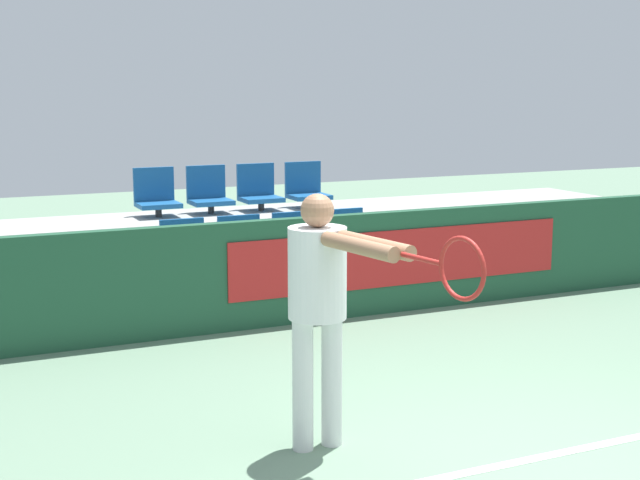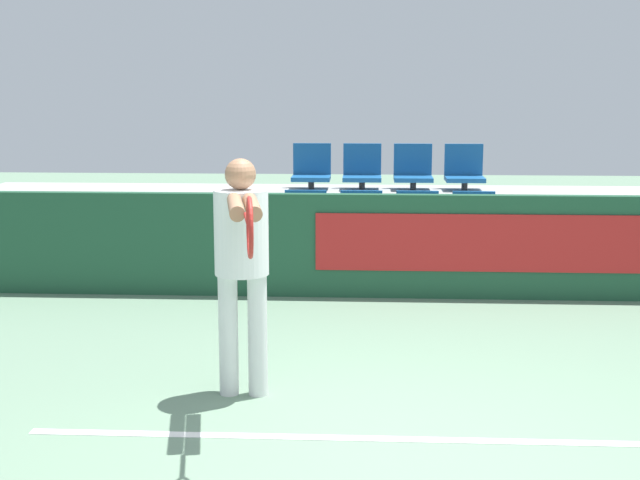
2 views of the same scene
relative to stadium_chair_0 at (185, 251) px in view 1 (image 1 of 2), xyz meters
The scene contains 13 objects.
court_baseline 4.38m from the stadium_chair_0, 78.25° to the right, with size 4.50×0.08×0.01m.
barrier_wall 1.19m from the stadium_chair_0, 39.62° to the right, with size 9.82×0.14×1.01m.
bleacher_tier_front 0.99m from the stadium_chair_0, ahead, with size 9.42×1.09×0.42m.
bleacher_tier_middle 1.33m from the stadium_chair_0, 47.53° to the left, with size 9.42×1.09×0.83m.
stadium_chair_0 is the anchor object (origin of this frame).
stadium_chair_1 0.59m from the stadium_chair_0, ahead, with size 0.44×0.39×0.52m.
stadium_chair_2 1.18m from the stadium_chair_0, ahead, with size 0.44×0.39×0.52m.
stadium_chair_3 1.77m from the stadium_chair_0, ahead, with size 0.44×0.39×0.52m.
stadium_chair_4 1.17m from the stadium_chair_0, 90.00° to the left, with size 0.44×0.39×0.52m.
stadium_chair_5 1.31m from the stadium_chair_0, 61.67° to the left, with size 0.44×0.39×0.52m.
stadium_chair_6 1.66m from the stadium_chair_0, 42.84° to the left, with size 0.44×0.39×0.52m.
stadium_chair_7 2.12m from the stadium_chair_0, 31.73° to the left, with size 0.44×0.39×0.52m.
tennis_player 3.62m from the stadium_chair_0, 92.49° to the right, with size 0.44×1.57×1.59m.
Camera 1 is at (-3.21, -3.77, 2.23)m, focal length 50.00 mm.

